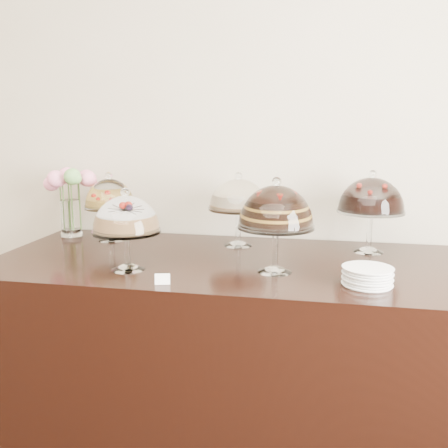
% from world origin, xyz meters
% --- Properties ---
extents(wall_back, '(5.00, 0.04, 3.00)m').
position_xyz_m(wall_back, '(0.00, 3.00, 1.50)').
color(wall_back, '#BDB298').
rests_on(wall_back, ground).
extents(display_counter, '(2.20, 1.00, 0.90)m').
position_xyz_m(display_counter, '(0.23, 2.45, 0.45)').
color(display_counter, black).
rests_on(display_counter, ground).
extents(cake_stand_sugar_sponge, '(0.30, 0.30, 0.36)m').
position_xyz_m(cake_stand_sugar_sponge, '(-0.16, 2.20, 1.13)').
color(cake_stand_sugar_sponge, white).
rests_on(cake_stand_sugar_sponge, display_counter).
extents(cake_stand_choco_layer, '(0.33, 0.33, 0.41)m').
position_xyz_m(cake_stand_choco_layer, '(0.47, 2.29, 1.17)').
color(cake_stand_choco_layer, white).
rests_on(cake_stand_choco_layer, display_counter).
extents(cake_stand_cheesecake, '(0.31, 0.31, 0.39)m').
position_xyz_m(cake_stand_cheesecake, '(0.24, 2.74, 1.15)').
color(cake_stand_cheesecake, white).
rests_on(cake_stand_cheesecake, display_counter).
extents(cake_stand_dark_choco, '(0.33, 0.33, 0.41)m').
position_xyz_m(cake_stand_dark_choco, '(0.90, 2.73, 1.17)').
color(cake_stand_dark_choco, white).
rests_on(cake_stand_dark_choco, display_counter).
extents(cake_stand_fruit_tart, '(0.27, 0.27, 0.37)m').
position_xyz_m(cake_stand_fruit_tart, '(-0.47, 2.72, 1.14)').
color(cake_stand_fruit_tart, white).
rests_on(cake_stand_fruit_tart, display_counter).
extents(flower_vase, '(0.33, 0.29, 0.39)m').
position_xyz_m(flower_vase, '(-0.73, 2.79, 1.15)').
color(flower_vase, white).
rests_on(flower_vase, display_counter).
extents(plate_stack, '(0.19, 0.19, 0.07)m').
position_xyz_m(plate_stack, '(0.85, 2.18, 0.94)').
color(plate_stack, white).
rests_on(plate_stack, display_counter).
extents(price_card_left, '(0.06, 0.03, 0.04)m').
position_xyz_m(price_card_left, '(0.05, 2.03, 0.92)').
color(price_card_left, white).
rests_on(price_card_left, display_counter).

